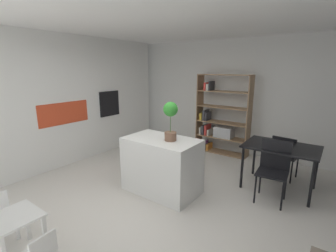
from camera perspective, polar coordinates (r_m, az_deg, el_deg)
name	(u,v)px	position (r m, az deg, el deg)	size (l,w,h in m)	color
ground_plane	(158,199)	(4.09, -2.31, -16.87)	(8.82, 8.82, 0.00)	beige
ceiling_slab	(156,13)	(3.60, -2.78, 25.22)	(6.42, 6.03, 0.06)	white
back_partition	(232,97)	(6.19, 15.07, 6.73)	(6.42, 0.06, 2.77)	silver
tall_cabinet_run_left	(56,101)	(5.77, -25.18, 5.45)	(0.65, 5.44, 2.77)	white
cabinet_niche_splashback	(64,113)	(5.51, -23.45, 2.78)	(0.01, 1.12, 0.46)	#CC4223
built_in_oven	(110,103)	(6.18, -13.73, 5.23)	(0.06, 0.58, 0.61)	black
kitchen_island	(162,165)	(4.12, -1.50, -9.32)	(1.23, 0.74, 0.93)	white
potted_plant_on_island	(171,117)	(3.78, 0.60, 2.09)	(0.23, 0.23, 0.63)	brown
open_bookshelf	(219,120)	(6.05, 12.07, 1.33)	(1.30, 0.35, 1.93)	#997551
child_table	(15,224)	(3.27, -32.62, -19.07)	(0.51, 0.49, 0.52)	white
dining_table	(281,150)	(4.54, 25.28, -5.29)	(1.18, 0.82, 0.78)	black
dining_chair_near	(274,165)	(4.18, 23.85, -8.55)	(0.47, 0.45, 0.97)	black
dining_chair_far	(284,154)	(5.02, 25.94, -5.92)	(0.47, 0.46, 0.85)	black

